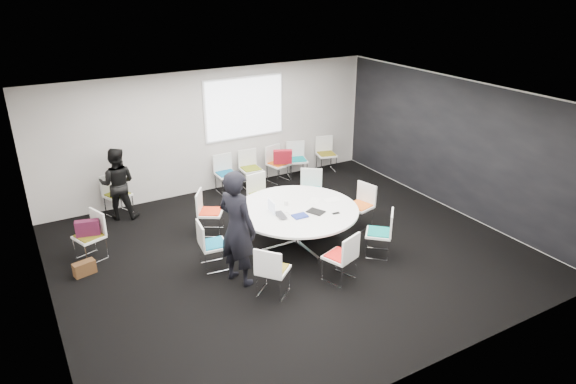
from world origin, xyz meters
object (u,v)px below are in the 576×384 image
chair_ring_h (379,241)px  person_back (117,184)px  chair_back_b (251,176)px  chair_spare_left (91,245)px  chair_ring_g (340,266)px  chair_back_d (297,166)px  chair_person_back (118,202)px  chair_ring_c (261,203)px  laptop (283,215)px  conference_table (297,218)px  maroon_bag (87,228)px  cup (286,203)px  chair_ring_e (213,253)px  chair_ring_b (310,198)px  chair_ring_f (273,279)px  chair_ring_a (359,214)px  chair_back_a (227,181)px  chair_back_e (326,161)px  chair_ring_d (210,220)px  person_main (237,228)px  chair_back_c (278,171)px

chair_ring_h → person_back: (-3.67, 3.91, 0.48)m
chair_back_b → chair_spare_left: 4.27m
chair_ring_g → chair_ring_h: (1.09, 0.34, 0.00)m
chair_back_d → chair_person_back: same height
chair_ring_c → laptop: bearing=71.1°
conference_table → maroon_bag: (-3.47, 1.34, 0.08)m
chair_spare_left → cup: size_ratio=9.78×
chair_ring_e → maroon_bag: size_ratio=2.20×
chair_ring_b → chair_ring_c: 1.07m
chair_ring_e → chair_ring_f: size_ratio=1.00×
chair_ring_b → chair_ring_f: (-2.21, -2.40, 0.00)m
chair_ring_f → chair_ring_g: bearing=41.4°
chair_ring_a → chair_ring_c: size_ratio=1.00×
chair_ring_a → chair_ring_b: same height
chair_ring_c → chair_ring_h: bearing=106.6°
chair_back_a → chair_ring_a: bearing=118.2°
chair_ring_b → chair_back_e: bearing=-95.6°
chair_back_e → person_back: size_ratio=0.58×
chair_ring_f → chair_person_back: 4.45m
chair_ring_c → chair_ring_d: 1.27m
person_main → cup: size_ratio=21.78×
chair_back_c → chair_ring_a: bearing=81.0°
conference_table → chair_ring_d: 1.76m
chair_ring_h → chair_spare_left: (-4.52, 2.44, 0.00)m
chair_ring_e → person_back: bearing=-155.3°
chair_ring_h → person_main: 2.68m
conference_table → chair_ring_h: 1.55m
chair_back_c → chair_ring_e: bearing=32.0°
chair_ring_c → chair_ring_f: bearing=60.4°
chair_ring_g → chair_back_d: same height
conference_table → chair_back_a: 2.98m
chair_ring_f → cup: 1.90m
chair_ring_b → maroon_bag: 4.51m
chair_back_c → maroon_bag: 4.97m
chair_ring_e → laptop: 1.41m
chair_ring_c → chair_ring_f: (-1.18, -2.70, 0.00)m
chair_ring_f → chair_ring_g: (1.16, -0.19, 0.00)m
chair_back_c → person_main: size_ratio=0.45×
chair_back_e → chair_spare_left: bearing=29.6°
chair_ring_g → maroon_bag: (-3.45, 2.77, 0.34)m
conference_table → chair_back_e: size_ratio=2.57×
chair_ring_b → chair_ring_e: bearing=59.5°
conference_table → maroon_bag: maroon_bag is taller
chair_ring_g → chair_back_d: (1.79, 4.41, 0.00)m
chair_ring_e → person_main: 0.95m
chair_ring_a → chair_ring_h: (-0.40, -1.09, 0.00)m
person_back → chair_ring_d: bearing=154.7°
chair_ring_g → chair_person_back: 5.11m
chair_ring_f → chair_ring_a: bearing=75.9°
chair_ring_b → conference_table: bearing=84.6°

